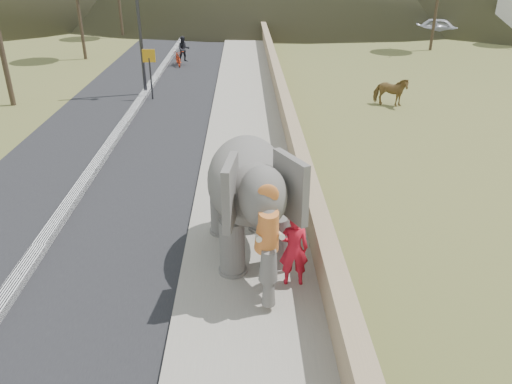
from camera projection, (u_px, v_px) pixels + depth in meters
ground at (248, 259)px, 11.77m from camera, size 160.00×160.00×0.00m
road at (125, 126)px, 20.65m from camera, size 7.00×120.00×0.03m
median at (125, 124)px, 20.61m from camera, size 0.35×120.00×0.22m
walkway at (245, 123)px, 20.74m from camera, size 3.00×120.00×0.15m
parapet at (285, 112)px, 20.57m from camera, size 0.30×120.00×1.10m
signboard at (150, 66)px, 23.63m from camera, size 0.60×0.08×2.40m
cow at (390, 92)px, 23.08m from camera, size 1.75×1.30×1.34m
distant_car at (441, 27)px, 42.28m from camera, size 4.56×3.15×1.44m
elephant_and_man at (248, 196)px, 11.27m from camera, size 2.60×4.20×2.85m
motorcyclist at (180, 55)px, 31.22m from camera, size 1.34×1.94×1.80m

